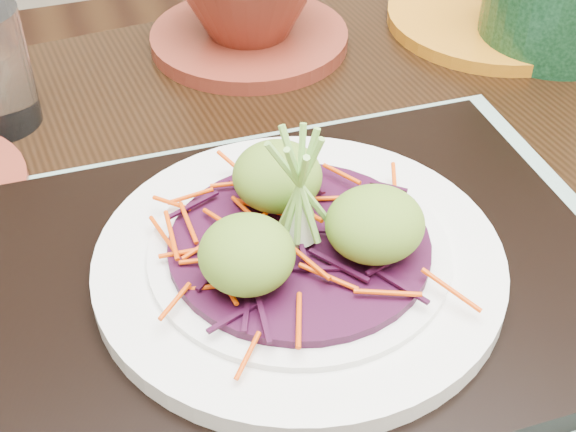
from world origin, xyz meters
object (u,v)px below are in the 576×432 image
object	(u,v)px
dining_table	(269,361)
yellow_plate	(494,18)
white_plate	(299,260)
serving_tray	(299,280)
terracotta_bowl_set	(248,10)

from	to	relation	value
dining_table	yellow_plate	distance (m)	0.41
dining_table	yellow_plate	bearing A→B (deg)	34.42
white_plate	yellow_plate	bearing A→B (deg)	42.89
dining_table	yellow_plate	world-z (taller)	yellow_plate
serving_tray	yellow_plate	world-z (taller)	serving_tray
white_plate	yellow_plate	distance (m)	0.41
serving_tray	terracotta_bowl_set	size ratio (longest dim) A/B	1.65
serving_tray	white_plate	size ratio (longest dim) A/B	1.54
dining_table	white_plate	distance (m)	0.12
terracotta_bowl_set	yellow_plate	xyz separation A→B (m)	(0.23, -0.04, -0.03)
white_plate	terracotta_bowl_set	distance (m)	0.32
dining_table	terracotta_bowl_set	xyz separation A→B (m)	(0.08, 0.29, 0.12)
white_plate	terracotta_bowl_set	world-z (taller)	terracotta_bowl_set
serving_tray	terracotta_bowl_set	bearing A→B (deg)	79.77
dining_table	terracotta_bowl_set	bearing A→B (deg)	70.41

